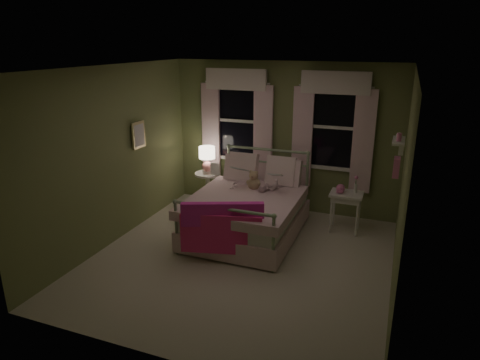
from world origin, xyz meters
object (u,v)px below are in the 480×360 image
at_px(bed, 248,211).
at_px(teddy_bear, 254,181).
at_px(child_right, 274,174).
at_px(child_left, 241,170).
at_px(nightstand_right, 346,199).
at_px(nightstand_left, 208,185).
at_px(table_lamp, 207,157).

bearing_deg(bed, teddy_bear, 90.00).
xyz_separation_m(child_right, teddy_bear, (-0.28, -0.16, -0.11)).
relative_size(bed, teddy_bear, 6.30).
relative_size(child_left, child_right, 1.02).
xyz_separation_m(bed, nightstand_right, (1.41, 0.65, 0.17)).
height_order(bed, nightstand_right, bed).
xyz_separation_m(child_left, teddy_bear, (0.28, -0.16, -0.12)).
distance_m(nightstand_left, table_lamp, 0.54).
distance_m(child_left, nightstand_right, 1.74).
distance_m(nightstand_left, nightstand_right, 2.49).
height_order(table_lamp, nightstand_right, table_lamp).
bearing_deg(nightstand_right, bed, -155.40).
height_order(nightstand_left, table_lamp, table_lamp).
bearing_deg(child_left, teddy_bear, 161.18).
height_order(child_right, nightstand_left, child_right).
xyz_separation_m(teddy_bear, nightstand_right, (1.41, 0.38, -0.24)).
distance_m(bed, child_right, 0.72).
relative_size(child_right, table_lamp, 1.45).
height_order(child_left, nightstand_right, child_left).
xyz_separation_m(child_right, nightstand_right, (1.13, 0.22, -0.35)).
bearing_deg(child_left, table_lamp, -16.00).
bearing_deg(nightstand_right, nightstand_left, 175.95).
relative_size(bed, nightstand_right, 3.18).
height_order(bed, table_lamp, bed).
relative_size(child_right, teddy_bear, 2.06).
bearing_deg(nightstand_left, bed, -37.37).
bearing_deg(teddy_bear, nightstand_right, 15.17).
xyz_separation_m(nightstand_left, nightstand_right, (2.48, -0.18, 0.13)).
distance_m(teddy_bear, table_lamp, 1.22).
relative_size(bed, child_left, 3.00).
distance_m(bed, nightstand_left, 1.35).
distance_m(child_right, nightstand_right, 1.20).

